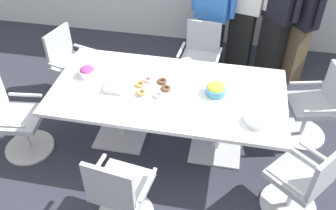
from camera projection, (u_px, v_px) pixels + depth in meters
ground_plane at (168, 141)px, 4.24m from camera, size 10.00×10.00×0.01m
conference_table at (168, 100)px, 3.84m from camera, size 2.40×1.20×0.75m
office_chair_0 at (73, 68)px, 4.66m from camera, size 0.66×0.66×0.91m
office_chair_1 at (16, 122)px, 3.90m from camera, size 0.60×0.60×0.91m
office_chair_2 at (120, 194)px, 3.19m from camera, size 0.61×0.61×0.91m
office_chair_3 at (302, 183)px, 3.28m from camera, size 0.76×0.76×0.91m
office_chair_4 at (314, 108)px, 4.06m from camera, size 0.65×0.65×0.91m
office_chair_5 at (200, 62)px, 4.76m from camera, size 0.58×0.58×0.91m
person_standing_0 at (212, 13)px, 4.80m from camera, size 0.61×0.34×1.69m
person_standing_1 at (245, 4)px, 4.75m from camera, size 0.61×0.32×1.88m
person_standing_2 at (279, 12)px, 4.62m from camera, size 0.49×0.49×1.85m
person_standing_3 at (301, 19)px, 4.63m from camera, size 0.44×0.54×1.73m
snack_bowl_candy_mix at (87, 71)px, 3.92m from camera, size 0.18×0.18×0.11m
snack_bowl_chips_yellow at (216, 89)px, 3.68m from camera, size 0.21×0.21×0.12m
donut_platter at (152, 88)px, 3.76m from camera, size 0.39×0.38×0.04m
plate_stack at (257, 121)px, 3.37m from camera, size 0.23×0.23×0.05m
napkin_pile at (116, 86)px, 3.75m from camera, size 0.20×0.20×0.06m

